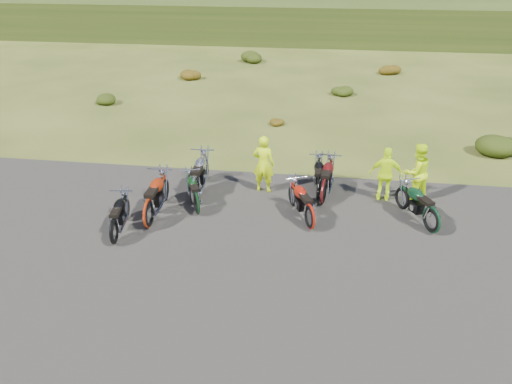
% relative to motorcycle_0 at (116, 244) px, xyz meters
% --- Properties ---
extents(ground, '(300.00, 300.00, 0.00)m').
position_rel_motorcycle_0_xyz_m(ground, '(3.50, 0.99, 0.00)').
color(ground, '#374115').
rests_on(ground, ground).
extents(gravel_pad, '(20.00, 12.00, 0.04)m').
position_rel_motorcycle_0_xyz_m(gravel_pad, '(3.50, -1.01, 0.00)').
color(gravel_pad, black).
rests_on(gravel_pad, ground).
extents(hill_slope, '(300.00, 45.97, 9.37)m').
position_rel_motorcycle_0_xyz_m(hill_slope, '(3.50, 50.99, 0.00)').
color(hill_slope, '#293C14').
rests_on(hill_slope, ground).
extents(shrub_1, '(1.03, 1.03, 0.61)m').
position_rel_motorcycle_0_xyz_m(shrub_1, '(-5.60, 12.29, 0.31)').
color(shrub_1, '#202F0B').
rests_on(shrub_1, ground).
extents(shrub_2, '(1.30, 1.30, 0.77)m').
position_rel_motorcycle_0_xyz_m(shrub_2, '(-2.70, 17.59, 0.38)').
color(shrub_2, '#5B340B').
rests_on(shrub_2, ground).
extents(shrub_3, '(1.56, 1.56, 0.92)m').
position_rel_motorcycle_0_xyz_m(shrub_3, '(0.20, 22.89, 0.46)').
color(shrub_3, '#202F0B').
rests_on(shrub_3, ground).
extents(shrub_4, '(0.77, 0.77, 0.45)m').
position_rel_motorcycle_0_xyz_m(shrub_4, '(3.10, 10.19, 0.23)').
color(shrub_4, '#5B340B').
rests_on(shrub_4, ground).
extents(shrub_5, '(1.03, 1.03, 0.61)m').
position_rel_motorcycle_0_xyz_m(shrub_5, '(6.00, 15.49, 0.31)').
color(shrub_5, '#202F0B').
rests_on(shrub_5, ground).
extents(shrub_6, '(1.30, 1.30, 0.77)m').
position_rel_motorcycle_0_xyz_m(shrub_6, '(8.90, 20.79, 0.38)').
color(shrub_6, '#5B340B').
rests_on(shrub_6, ground).
extents(shrub_7, '(1.56, 1.56, 0.92)m').
position_rel_motorcycle_0_xyz_m(shrub_7, '(11.80, 8.09, 0.46)').
color(shrub_7, '#202F0B').
rests_on(shrub_7, ground).
extents(motorcycle_0, '(0.92, 2.01, 1.02)m').
position_rel_motorcycle_0_xyz_m(motorcycle_0, '(0.00, 0.00, 0.00)').
color(motorcycle_0, black).
rests_on(motorcycle_0, ground).
extents(motorcycle_1, '(0.83, 2.33, 1.21)m').
position_rel_motorcycle_0_xyz_m(motorcycle_1, '(0.61, 0.94, 0.00)').
color(motorcycle_1, maroon).
rests_on(motorcycle_1, ground).
extents(motorcycle_2, '(1.32, 1.95, 0.97)m').
position_rel_motorcycle_0_xyz_m(motorcycle_2, '(1.73, 1.85, 0.00)').
color(motorcycle_2, black).
rests_on(motorcycle_2, ground).
extents(motorcycle_3, '(0.88, 2.38, 1.23)m').
position_rel_motorcycle_0_xyz_m(motorcycle_3, '(1.50, 2.56, 0.00)').
color(motorcycle_3, '#A6A5AA').
rests_on(motorcycle_3, ground).
extents(motorcycle_4, '(0.99, 2.26, 1.15)m').
position_rel_motorcycle_0_xyz_m(motorcycle_4, '(5.33, 3.00, 0.00)').
color(motorcycle_4, '#4A0C0D').
rests_on(motorcycle_4, ground).
extents(motorcycle_5, '(0.74, 2.04, 1.06)m').
position_rel_motorcycle_0_xyz_m(motorcycle_5, '(5.17, 3.28, 0.00)').
color(motorcycle_5, black).
rests_on(motorcycle_5, ground).
extents(motorcycle_6, '(1.44, 2.13, 1.06)m').
position_rel_motorcycle_0_xyz_m(motorcycle_6, '(4.99, 1.48, 0.00)').
color(motorcycle_6, '#9B180B').
rests_on(motorcycle_6, ground).
extents(motorcycle_7, '(1.56, 2.18, 1.10)m').
position_rel_motorcycle_0_xyz_m(motorcycle_7, '(8.25, 1.74, 0.00)').
color(motorcycle_7, black).
rests_on(motorcycle_7, ground).
extents(person_middle, '(0.72, 0.52, 1.84)m').
position_rel_motorcycle_0_xyz_m(person_middle, '(3.44, 3.62, 0.92)').
color(person_middle, '#CAEF0C').
rests_on(person_middle, ground).
extents(person_right_a, '(1.10, 1.02, 1.81)m').
position_rel_motorcycle_0_xyz_m(person_right_a, '(8.05, 3.68, 0.91)').
color(person_right_a, '#CAEF0C').
rests_on(person_right_a, ground).
extents(person_right_b, '(1.01, 0.48, 1.69)m').
position_rel_motorcycle_0_xyz_m(person_right_b, '(7.15, 3.55, 0.84)').
color(person_right_b, '#CAEF0C').
rests_on(person_right_b, ground).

